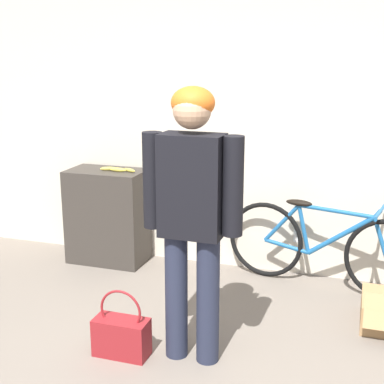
{
  "coord_description": "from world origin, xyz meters",
  "views": [
    {
      "loc": [
        1.03,
        -1.96,
        1.88
      ],
      "look_at": [
        0.09,
        0.94,
        1.09
      ],
      "focal_mm": 50.0,
      "sensor_mm": 36.0,
      "label": 1
    }
  ],
  "objects_px": {
    "banana": "(118,169)",
    "handbag": "(121,335)",
    "person": "(192,204)",
    "bicycle": "(323,246)"
  },
  "relations": [
    {
      "from": "bicycle",
      "to": "handbag",
      "type": "bearing_deg",
      "value": -117.53
    },
    {
      "from": "banana",
      "to": "handbag",
      "type": "xyz_separation_m",
      "value": [
        0.69,
        -1.45,
        -0.74
      ]
    },
    {
      "from": "banana",
      "to": "handbag",
      "type": "distance_m",
      "value": 1.77
    },
    {
      "from": "banana",
      "to": "handbag",
      "type": "height_order",
      "value": "banana"
    },
    {
      "from": "person",
      "to": "banana",
      "type": "relative_size",
      "value": 4.8
    },
    {
      "from": "handbag",
      "to": "person",
      "type": "bearing_deg",
      "value": 14.73
    },
    {
      "from": "handbag",
      "to": "banana",
      "type": "bearing_deg",
      "value": 115.55
    },
    {
      "from": "bicycle",
      "to": "handbag",
      "type": "height_order",
      "value": "bicycle"
    },
    {
      "from": "bicycle",
      "to": "banana",
      "type": "distance_m",
      "value": 1.89
    },
    {
      "from": "person",
      "to": "bicycle",
      "type": "distance_m",
      "value": 1.65
    }
  ]
}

